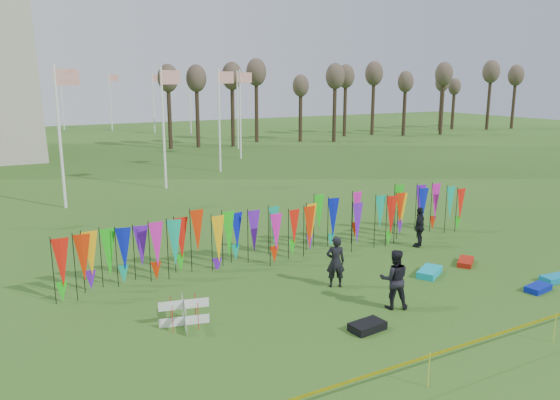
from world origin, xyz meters
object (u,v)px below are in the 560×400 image
kite_bag_blue (538,288)px  kite_bag_turquoise (429,272)px  kite_bag_red (466,262)px  kite_bag_black (367,326)px  box_kite (184,313)px  person_mid (394,279)px  kite_bag_teal (556,278)px  person_right (420,227)px  person_left (336,262)px

kite_bag_blue → kite_bag_turquoise: bearing=126.6°
kite_bag_turquoise → kite_bag_red: bearing=6.1°
kite_bag_black → kite_bag_blue: bearing=-3.5°
kite_bag_blue → kite_bag_black: kite_bag_black is taller
box_kite → kite_bag_blue: size_ratio=0.85×
person_mid → kite_bag_teal: bearing=-159.3°
person_mid → kite_bag_teal: size_ratio=1.72×
person_mid → person_right: bearing=-109.9°
box_kite → kite_bag_red: (11.63, -0.08, -0.32)m
kite_bag_blue → person_right: bearing=90.7°
person_left → kite_bag_blue: (5.97, -3.73, -0.82)m
kite_bag_black → kite_bag_teal: kite_bag_black is taller
person_left → kite_bag_blue: 7.09m
kite_bag_blue → kite_bag_red: bearing=91.3°
person_mid → kite_bag_blue: (5.36, -1.32, -0.87)m
box_kite → person_mid: person_mid is taller
kite_bag_turquoise → kite_bag_teal: (3.62, -2.68, -0.02)m
person_left → kite_bag_turquoise: size_ratio=1.46×
person_right → kite_bag_turquoise: (-2.14, -2.91, -0.76)m
person_right → kite_bag_red: bearing=58.7°
person_right → kite_bag_red: person_right is taller
person_left → person_right: person_left is taller
box_kite → kite_bag_teal: box_kite is taller
box_kite → person_right: person_right is taller
person_right → person_mid: bearing=9.6°
person_left → kite_bag_red: size_ratio=1.63×
person_mid → kite_bag_black: 2.13m
kite_bag_red → person_right: bearing=89.9°
person_mid → kite_bag_red: person_mid is taller
box_kite → kite_bag_red: bearing=-0.4°
kite_bag_turquoise → kite_bag_teal: 4.51m
kite_bag_turquoise → person_left: bearing=168.6°
box_kite → kite_bag_blue: (11.70, -3.28, -0.32)m
person_mid → kite_bag_turquoise: person_mid is taller
person_right → kite_bag_black: 8.93m
person_mid → box_kite: bearing=12.2°
kite_bag_black → kite_bag_teal: bearing=-0.9°
person_left → person_mid: person_mid is taller
box_kite → kite_bag_teal: 13.45m
person_left → kite_bag_black: person_left is taller
kite_bag_turquoise → kite_bag_teal: kite_bag_turquoise is taller
person_left → person_right: size_ratio=1.04×
kite_bag_teal → kite_bag_blue: bearing=-168.4°
box_kite → kite_bag_turquoise: bearing=-1.9°
person_left → kite_bag_turquoise: 3.92m
kite_bag_blue → kite_bag_red: 3.20m
box_kite → kite_bag_red: size_ratio=0.74×
box_kite → kite_bag_black: (4.62, -2.85, -0.30)m
person_left → kite_bag_teal: bearing=177.1°
kite_bag_teal → kite_bag_red: bearing=116.9°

